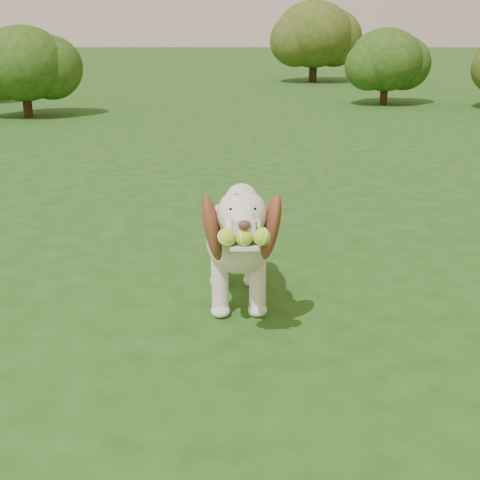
{
  "coord_description": "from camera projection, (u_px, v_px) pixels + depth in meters",
  "views": [
    {
      "loc": [
        -0.4,
        -3.97,
        1.48
      ],
      "look_at": [
        -0.43,
        -0.82,
        0.45
      ],
      "focal_mm": 50.0,
      "sensor_mm": 36.0,
      "label": 1
    }
  ],
  "objects": [
    {
      "name": "shrub_c",
      "position": [
        386.0,
        60.0,
        12.4
      ],
      "size": [
        1.35,
        1.35,
        1.4
      ],
      "color": "#382314",
      "rests_on": "ground"
    },
    {
      "name": "shrub_a",
      "position": [
        23.0,
        63.0,
        10.73
      ],
      "size": [
        1.41,
        1.41,
        1.46
      ],
      "color": "#382314",
      "rests_on": "ground"
    },
    {
      "name": "dog",
      "position": [
        238.0,
        234.0,
        3.56
      ],
      "size": [
        0.43,
        1.19,
        0.77
      ],
      "rotation": [
        0.0,
        0.0,
        0.06
      ],
      "color": "silver",
      "rests_on": "ground"
    },
    {
      "name": "ground",
      "position": [
        308.0,
        268.0,
        4.23
      ],
      "size": [
        80.0,
        80.0,
        0.0
      ],
      "primitive_type": "plane",
      "color": "#1C4714",
      "rests_on": "ground"
    },
    {
      "name": "shrub_i",
      "position": [
        314.0,
        34.0,
        17.06
      ],
      "size": [
        1.97,
        1.97,
        2.04
      ],
      "color": "#382314",
      "rests_on": "ground"
    }
  ]
}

